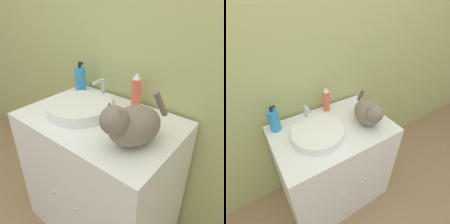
# 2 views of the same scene
# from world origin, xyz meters

# --- Properties ---
(wall_back) EXTENTS (6.00, 0.05, 2.50)m
(wall_back) POSITION_xyz_m (0.00, 0.61, 1.25)
(wall_back) COLOR tan
(wall_back) RESTS_ON ground_plane
(vanity_cabinet) EXTENTS (0.84, 0.58, 0.80)m
(vanity_cabinet) POSITION_xyz_m (0.00, 0.28, 0.40)
(vanity_cabinet) COLOR white
(vanity_cabinet) RESTS_ON ground_plane
(sink_basin) EXTENTS (0.35, 0.35, 0.06)m
(sink_basin) POSITION_xyz_m (-0.12, 0.26, 0.83)
(sink_basin) COLOR white
(sink_basin) RESTS_ON vanity_cabinet
(faucet) EXTENTS (0.17, 0.09, 0.14)m
(faucet) POSITION_xyz_m (-0.12, 0.44, 0.86)
(faucet) COLOR silver
(faucet) RESTS_ON vanity_cabinet
(cat) EXTENTS (0.24, 0.36, 0.22)m
(cat) POSITION_xyz_m (0.25, 0.20, 0.90)
(cat) COLOR #7A6B5B
(cat) RESTS_ON vanity_cabinet
(soap_bottle) EXTENTS (0.07, 0.07, 0.20)m
(soap_bottle) POSITION_xyz_m (-0.34, 0.48, 0.89)
(soap_bottle) COLOR #338CCC
(soap_bottle) RESTS_ON vanity_cabinet
(spray_bottle) EXTENTS (0.05, 0.05, 0.20)m
(spray_bottle) POSITION_xyz_m (0.07, 0.50, 0.90)
(spray_bottle) COLOR #EF6047
(spray_bottle) RESTS_ON vanity_cabinet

